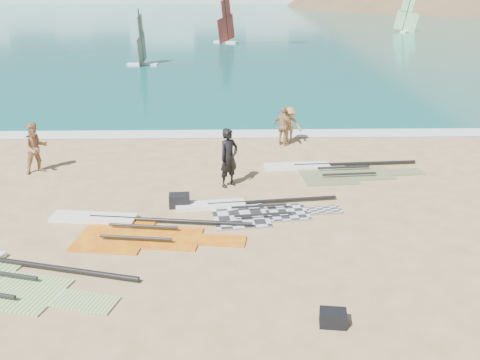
{
  "coord_description": "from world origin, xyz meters",
  "views": [
    {
      "loc": [
        -1.48,
        -10.2,
        6.34
      ],
      "look_at": [
        -1.15,
        4.0,
        1.0
      ],
      "focal_mm": 40.0,
      "sensor_mm": 36.0,
      "label": 1
    }
  ],
  "objects_px": {
    "beachgoer_back": "(284,126)",
    "person_wetsuit": "(229,158)",
    "rig_grey": "(244,210)",
    "rig_red": "(128,228)",
    "gear_bag_near": "(179,201)",
    "beachgoer_left": "(36,148)",
    "gear_bag_far": "(333,318)",
    "beachgoer_mid": "(290,125)",
    "rig_orange": "(330,170)"
  },
  "relations": [
    {
      "from": "beachgoer_back",
      "to": "person_wetsuit",
      "type": "bearing_deg",
      "value": 104.52
    },
    {
      "from": "rig_grey",
      "to": "person_wetsuit",
      "type": "distance_m",
      "value": 2.29
    },
    {
      "from": "rig_red",
      "to": "beachgoer_back",
      "type": "xyz_separation_m",
      "value": [
        4.97,
        7.7,
        0.75
      ]
    },
    {
      "from": "gear_bag_near",
      "to": "beachgoer_back",
      "type": "bearing_deg",
      "value": 59.05
    },
    {
      "from": "beachgoer_left",
      "to": "person_wetsuit",
      "type": "bearing_deg",
      "value": -46.63
    },
    {
      "from": "gear_bag_near",
      "to": "beachgoer_left",
      "type": "height_order",
      "value": "beachgoer_left"
    },
    {
      "from": "beachgoer_left",
      "to": "rig_grey",
      "type": "bearing_deg",
      "value": -60.55
    },
    {
      "from": "beachgoer_left",
      "to": "beachgoer_back",
      "type": "xyz_separation_m",
      "value": [
        8.88,
        3.04,
        -0.09
      ]
    },
    {
      "from": "rig_grey",
      "to": "rig_red",
      "type": "bearing_deg",
      "value": -167.7
    },
    {
      "from": "gear_bag_far",
      "to": "person_wetsuit",
      "type": "xyz_separation_m",
      "value": [
        -2.0,
        7.58,
        0.81
      ]
    },
    {
      "from": "rig_grey",
      "to": "person_wetsuit",
      "type": "relative_size",
      "value": 2.54
    },
    {
      "from": "rig_red",
      "to": "beachgoer_left",
      "type": "bearing_deg",
      "value": 137.59
    },
    {
      "from": "gear_bag_near",
      "to": "beachgoer_left",
      "type": "xyz_separation_m",
      "value": [
        -5.18,
        3.13,
        0.7
      ]
    },
    {
      "from": "person_wetsuit",
      "to": "beachgoer_left",
      "type": "xyz_separation_m",
      "value": [
        -6.66,
        1.46,
        -0.07
      ]
    },
    {
      "from": "rig_red",
      "to": "beachgoer_mid",
      "type": "xyz_separation_m",
      "value": [
        5.25,
        8.01,
        0.71
      ]
    },
    {
      "from": "rig_orange",
      "to": "rig_red",
      "type": "height_order",
      "value": "same"
    },
    {
      "from": "rig_red",
      "to": "person_wetsuit",
      "type": "relative_size",
      "value": 2.93
    },
    {
      "from": "rig_grey",
      "to": "rig_orange",
      "type": "relative_size",
      "value": 0.88
    },
    {
      "from": "beachgoer_back",
      "to": "rig_red",
      "type": "bearing_deg",
      "value": 97.91
    },
    {
      "from": "person_wetsuit",
      "to": "beachgoer_mid",
      "type": "distance_m",
      "value": 5.43
    },
    {
      "from": "rig_red",
      "to": "rig_grey",
      "type": "bearing_deg",
      "value": 27.34
    },
    {
      "from": "rig_red",
      "to": "beachgoer_mid",
      "type": "distance_m",
      "value": 9.61
    },
    {
      "from": "rig_red",
      "to": "beachgoer_left",
      "type": "height_order",
      "value": "beachgoer_left"
    },
    {
      "from": "rig_grey",
      "to": "beachgoer_left",
      "type": "distance_m",
      "value": 7.97
    },
    {
      "from": "rig_grey",
      "to": "rig_orange",
      "type": "height_order",
      "value": "rig_orange"
    },
    {
      "from": "rig_grey",
      "to": "gear_bag_far",
      "type": "relative_size",
      "value": 9.45
    },
    {
      "from": "rig_orange",
      "to": "beachgoer_mid",
      "type": "distance_m",
      "value": 3.72
    },
    {
      "from": "beachgoer_mid",
      "to": "rig_red",
      "type": "bearing_deg",
      "value": -122.48
    },
    {
      "from": "rig_orange",
      "to": "person_wetsuit",
      "type": "distance_m",
      "value": 3.92
    },
    {
      "from": "beachgoer_left",
      "to": "beachgoer_mid",
      "type": "xyz_separation_m",
      "value": [
        9.16,
        3.35,
        -0.14
      ]
    },
    {
      "from": "rig_grey",
      "to": "beachgoer_left",
      "type": "xyz_separation_m",
      "value": [
        -7.11,
        3.51,
        0.85
      ]
    },
    {
      "from": "gear_bag_near",
      "to": "beachgoer_mid",
      "type": "xyz_separation_m",
      "value": [
        3.98,
        6.49,
        0.56
      ]
    },
    {
      "from": "rig_grey",
      "to": "person_wetsuit",
      "type": "height_order",
      "value": "person_wetsuit"
    },
    {
      "from": "rig_orange",
      "to": "gear_bag_far",
      "type": "bearing_deg",
      "value": -104.47
    },
    {
      "from": "person_wetsuit",
      "to": "beachgoer_back",
      "type": "height_order",
      "value": "person_wetsuit"
    },
    {
      "from": "rig_orange",
      "to": "beachgoer_back",
      "type": "xyz_separation_m",
      "value": [
        -1.35,
        3.17,
        0.75
      ]
    },
    {
      "from": "person_wetsuit",
      "to": "beachgoer_left",
      "type": "relative_size",
      "value": 1.08
    },
    {
      "from": "rig_red",
      "to": "rig_orange",
      "type": "bearing_deg",
      "value": 43.18
    },
    {
      "from": "rig_red",
      "to": "gear_bag_far",
      "type": "distance_m",
      "value": 6.47
    },
    {
      "from": "person_wetsuit",
      "to": "gear_bag_near",
      "type": "bearing_deg",
      "value": -172.59
    },
    {
      "from": "beachgoer_back",
      "to": "rig_orange",
      "type": "bearing_deg",
      "value": 153.91
    },
    {
      "from": "gear_bag_far",
      "to": "beachgoer_left",
      "type": "height_order",
      "value": "beachgoer_left"
    },
    {
      "from": "gear_bag_far",
      "to": "rig_red",
      "type": "bearing_deg",
      "value": 137.34
    },
    {
      "from": "gear_bag_far",
      "to": "rig_orange",
      "type": "bearing_deg",
      "value": 79.98
    },
    {
      "from": "gear_bag_near",
      "to": "rig_red",
      "type": "bearing_deg",
      "value": -129.79
    },
    {
      "from": "person_wetsuit",
      "to": "beachgoer_back",
      "type": "xyz_separation_m",
      "value": [
        2.22,
        4.5,
        -0.17
      ]
    },
    {
      "from": "rig_orange",
      "to": "rig_grey",
      "type": "bearing_deg",
      "value": -137.25
    },
    {
      "from": "beachgoer_left",
      "to": "beachgoer_back",
      "type": "bearing_deg",
      "value": -15.37
    },
    {
      "from": "gear_bag_near",
      "to": "person_wetsuit",
      "type": "xyz_separation_m",
      "value": [
        1.48,
        1.67,
        0.78
      ]
    },
    {
      "from": "beachgoer_mid",
      "to": "gear_bag_near",
      "type": "bearing_deg",
      "value": -120.78
    }
  ]
}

